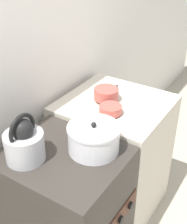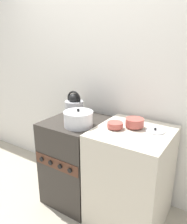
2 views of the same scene
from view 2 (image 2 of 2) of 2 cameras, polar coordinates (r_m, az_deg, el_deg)
ground_plane at (r=2.46m, az=-9.00°, el=-24.38°), size 12.00×12.00×0.00m
wall_back at (r=2.45m, az=1.41°, el=8.63°), size 7.00×0.06×2.50m
stove at (r=2.38m, az=-4.44°, el=-12.32°), size 0.54×0.64×0.90m
counter at (r=2.14m, az=9.68°, el=-16.17°), size 0.65×0.68×0.92m
kettle at (r=2.33m, az=-5.05°, el=1.66°), size 0.24×0.20×0.26m
cooking_pot at (r=2.01m, az=-3.97°, el=-1.80°), size 0.27×0.27×0.17m
enamel_bowl at (r=1.96m, az=10.68°, el=-2.73°), size 0.16×0.16×0.09m
small_ceramic_bowl at (r=1.92m, az=5.66°, el=-3.41°), size 0.14×0.14×0.06m
loose_pot_lid at (r=1.94m, az=15.81°, el=-4.72°), size 0.17×0.17×0.03m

